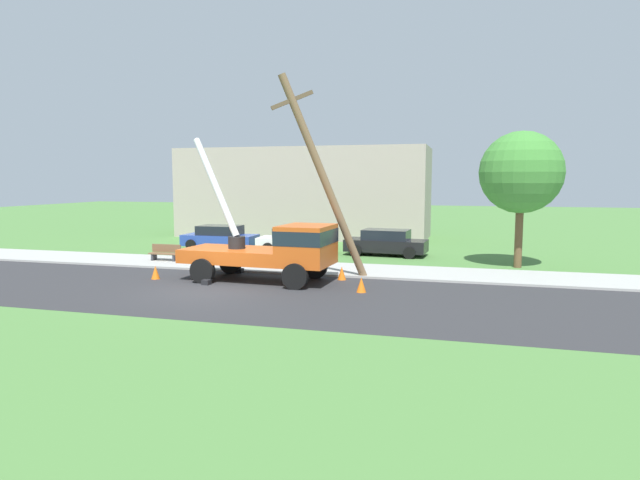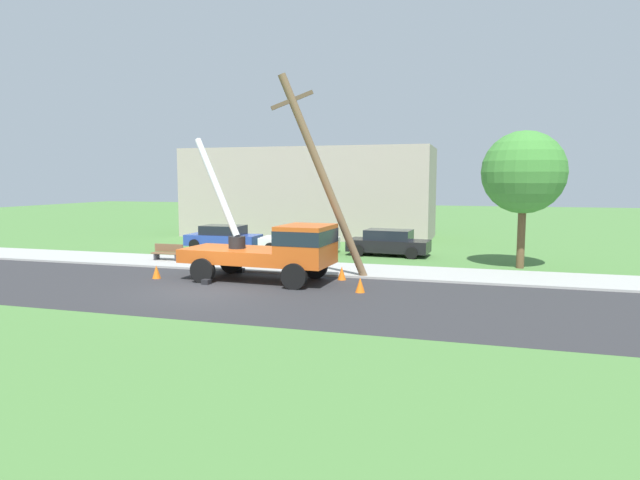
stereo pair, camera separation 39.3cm
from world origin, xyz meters
The scene contains 14 objects.
ground_plane centered at (0.00, 12.00, 0.00)m, with size 120.00×120.00×0.00m, color #477538.
road_asphalt centered at (0.00, 0.00, 0.00)m, with size 80.00×8.12×0.01m, color #2B2B2D.
sidewalk_strip centered at (0.00, 5.78, 0.05)m, with size 80.00×3.44×0.10m, color #9E9E99.
utility_truck centered at (1.91, 2.43, 1.41)m, with size 6.75×3.21×5.98m.
leaning_utility_pole centered at (3.53, 3.56, 4.30)m, with size 3.76×1.97×8.43m.
traffic_cone_ahead centered at (5.62, 1.30, 0.28)m, with size 0.36×0.36×0.56m, color orange.
traffic_cone_behind centered at (-3.21, 1.66, 0.28)m, with size 0.36×0.36×0.56m, color orange.
traffic_cone_curbside centered at (4.36, 3.55, 0.28)m, with size 0.36×0.36×0.56m, color orange.
parked_sedan_blue centered at (-4.95, 11.38, 0.71)m, with size 4.43×2.06×1.42m.
parked_sedan_white centered at (-0.03, 11.10, 0.71)m, with size 4.52×2.22×1.42m.
parked_sedan_black centered at (5.03, 11.35, 0.71)m, with size 4.52×2.23×1.42m.
park_bench centered at (-5.29, 5.84, 0.46)m, with size 1.60×0.45×0.90m.
roadside_tree_near centered at (11.66, 8.87, 4.46)m, with size 3.82×3.82×6.39m.
lowrise_building_backdrop centered at (-2.37, 20.02, 3.20)m, with size 18.00×6.00×6.40m, color #A5998C.
Camera 1 is at (9.37, -18.00, 4.12)m, focal length 30.35 mm.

